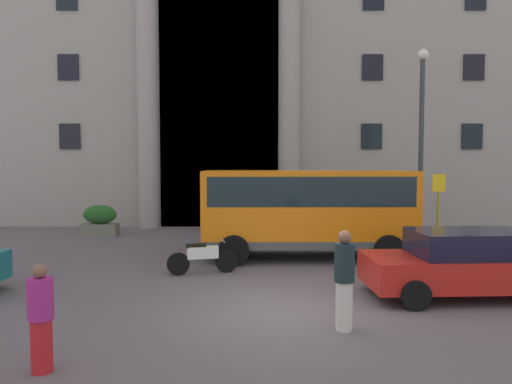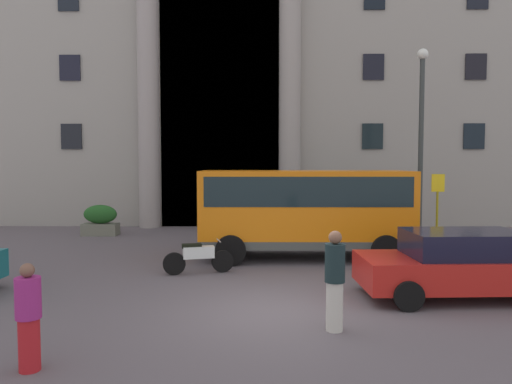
% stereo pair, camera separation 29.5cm
% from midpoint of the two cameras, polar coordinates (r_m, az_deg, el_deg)
% --- Properties ---
extents(ground_plane, '(80.00, 64.00, 0.12)m').
position_cam_midpoint_polar(ground_plane, '(10.11, 2.93, -14.13)').
color(ground_plane, '#585156').
extents(office_building_facade, '(34.83, 9.74, 19.07)m').
position_cam_midpoint_polar(office_building_facade, '(27.87, 0.89, 17.03)').
color(office_building_facade, gray).
rests_on(office_building_facade, ground_plane).
extents(orange_minibus, '(6.45, 2.58, 2.74)m').
position_cam_midpoint_polar(orange_minibus, '(15.25, 5.25, -1.65)').
color(orange_minibus, orange).
rests_on(orange_minibus, ground_plane).
extents(bus_stop_sign, '(0.44, 0.08, 2.60)m').
position_cam_midpoint_polar(bus_stop_sign, '(17.75, 19.83, -1.20)').
color(bus_stop_sign, '#9A9418').
rests_on(bus_stop_sign, ground_plane).
extents(hedge_planter_far_west, '(1.43, 0.71, 1.26)m').
position_cam_midpoint_polar(hedge_planter_far_west, '(21.01, -18.42, -3.23)').
color(hedge_planter_far_west, '#676A5A').
rests_on(hedge_planter_far_west, ground_plane).
extents(hedge_planter_entrance_right, '(1.93, 0.72, 1.50)m').
position_cam_midpoint_polar(hedge_planter_entrance_right, '(20.64, -0.65, -2.83)').
color(hedge_planter_entrance_right, '#6F6C58').
rests_on(hedge_planter_entrance_right, ground_plane).
extents(hedge_planter_entrance_left, '(2.11, 0.78, 1.47)m').
position_cam_midpoint_polar(hedge_planter_entrance_left, '(20.88, 11.22, -2.87)').
color(hedge_planter_entrance_left, gray).
rests_on(hedge_planter_entrance_left, ground_plane).
extents(parked_compact_extra, '(4.63, 2.20, 1.49)m').
position_cam_midpoint_polar(parked_compact_extra, '(11.85, 22.73, -7.70)').
color(parked_compact_extra, red).
rests_on(parked_compact_extra, ground_plane).
extents(motorcycle_far_end, '(1.87, 0.71, 0.89)m').
position_cam_midpoint_polar(motorcycle_far_end, '(13.30, -7.34, -7.57)').
color(motorcycle_far_end, black).
rests_on(motorcycle_far_end, ground_plane).
extents(pedestrian_woman_with_bag, '(0.36, 0.36, 1.57)m').
position_cam_midpoint_polar(pedestrian_woman_with_bag, '(7.85, -25.11, -13.26)').
color(pedestrian_woman_with_bag, red).
rests_on(pedestrian_woman_with_bag, ground_plane).
extents(pedestrian_man_red_shirt, '(0.36, 0.36, 1.80)m').
position_cam_midpoint_polar(pedestrian_man_red_shirt, '(8.91, 9.09, -10.12)').
color(pedestrian_man_red_shirt, beige).
rests_on(pedestrian_man_red_shirt, ground_plane).
extents(lamppost_plaza_centre, '(0.40, 0.40, 7.13)m').
position_cam_midpoint_polar(lamppost_plaza_centre, '(19.04, 18.09, 6.87)').
color(lamppost_plaza_centre, '#323838').
rests_on(lamppost_plaza_centre, ground_plane).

